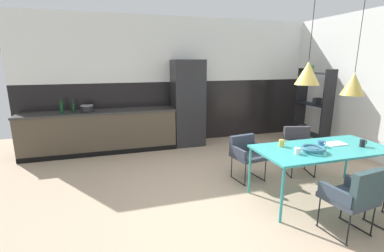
% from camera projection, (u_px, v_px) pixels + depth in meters
% --- Properties ---
extents(ground_plane, '(9.09, 9.09, 0.00)m').
position_uv_depth(ground_plane, '(232.00, 203.00, 3.76)').
color(ground_plane, tan).
extents(back_wall_splashback_dark, '(6.99, 0.12, 1.46)m').
position_uv_depth(back_wall_splashback_dark, '(177.00, 112.00, 6.56)').
color(back_wall_splashback_dark, black).
rests_on(back_wall_splashback_dark, ground).
extents(back_wall_panel_upper, '(6.99, 0.12, 1.46)m').
position_uv_depth(back_wall_panel_upper, '(176.00, 50.00, 6.22)').
color(back_wall_panel_upper, white).
rests_on(back_wall_panel_upper, back_wall_splashback_dark).
extents(kitchen_counter, '(3.18, 0.63, 0.90)m').
position_uv_depth(kitchen_counter, '(101.00, 132.00, 5.80)').
color(kitchen_counter, '#483F31').
rests_on(kitchen_counter, ground).
extents(refrigerator_column, '(0.70, 0.60, 1.96)m').
position_uv_depth(refrigerator_column, '(188.00, 103.00, 6.22)').
color(refrigerator_column, '#232326').
rests_on(refrigerator_column, ground).
extents(dining_table, '(1.89, 0.87, 0.75)m').
position_uv_depth(dining_table, '(323.00, 151.00, 3.77)').
color(dining_table, teal).
rests_on(dining_table, ground).
extents(armchair_facing_counter, '(0.55, 0.54, 0.72)m').
position_uv_depth(armchair_facing_counter, '(246.00, 151.00, 4.47)').
color(armchair_facing_counter, '#303843').
rests_on(armchair_facing_counter, ground).
extents(armchair_by_stool, '(0.58, 0.57, 0.80)m').
position_uv_depth(armchair_by_stool, '(299.00, 144.00, 4.70)').
color(armchair_by_stool, '#303843').
rests_on(armchair_by_stool, ground).
extents(armchair_head_of_table, '(0.54, 0.53, 0.82)m').
position_uv_depth(armchair_head_of_table, '(356.00, 193.00, 2.94)').
color(armchair_head_of_table, '#303843').
rests_on(armchair_head_of_table, ground).
extents(fruit_bowl, '(0.31, 0.31, 0.07)m').
position_uv_depth(fruit_bowl, '(313.00, 149.00, 3.57)').
color(fruit_bowl, '#33607F').
rests_on(fruit_bowl, dining_table).
extents(open_book, '(0.31, 0.20, 0.02)m').
position_uv_depth(open_book, '(335.00, 144.00, 3.93)').
color(open_book, white).
rests_on(open_book, dining_table).
extents(mug_glass_clear, '(0.12, 0.07, 0.10)m').
position_uv_depth(mug_glass_clear, '(282.00, 143.00, 3.81)').
color(mug_glass_clear, gold).
rests_on(mug_glass_clear, dining_table).
extents(mug_tall_blue, '(0.12, 0.08, 0.08)m').
position_uv_depth(mug_tall_blue, '(298.00, 151.00, 3.50)').
color(mug_tall_blue, white).
rests_on(mug_tall_blue, dining_table).
extents(mug_short_terracotta, '(0.12, 0.08, 0.09)m').
position_uv_depth(mug_short_terracotta, '(321.00, 144.00, 3.80)').
color(mug_short_terracotta, '#335B93').
rests_on(mug_short_terracotta, dining_table).
extents(mug_wide_latte, '(0.12, 0.07, 0.10)m').
position_uv_depth(mug_wide_latte, '(363.00, 143.00, 3.80)').
color(mug_wide_latte, black).
rests_on(mug_wide_latte, dining_table).
extents(cooking_pot, '(0.26, 0.26, 0.17)m').
position_uv_depth(cooking_pot, '(87.00, 109.00, 5.56)').
color(cooking_pot, black).
rests_on(cooking_pot, kitchen_counter).
extents(bottle_spice_small, '(0.06, 0.06, 0.27)m').
position_uv_depth(bottle_spice_small, '(74.00, 108.00, 5.50)').
color(bottle_spice_small, '#0F3319').
rests_on(bottle_spice_small, kitchen_counter).
extents(bottle_wine_green, '(0.07, 0.07, 0.29)m').
position_uv_depth(bottle_wine_green, '(62.00, 108.00, 5.40)').
color(bottle_wine_green, '#0F3319').
rests_on(bottle_wine_green, kitchen_counter).
extents(open_shelf_unit, '(0.30, 0.89, 1.84)m').
position_uv_depth(open_shelf_unit, '(313.00, 105.00, 6.23)').
color(open_shelf_unit, black).
rests_on(open_shelf_unit, ground).
extents(pendant_lamp_over_table_near, '(0.31, 0.31, 1.23)m').
position_uv_depth(pendant_lamp_over_table_near, '(308.00, 73.00, 3.41)').
color(pendant_lamp_over_table_near, black).
extents(pendant_lamp_over_table_far, '(0.31, 0.31, 1.39)m').
position_uv_depth(pendant_lamp_over_table_far, '(353.00, 84.00, 3.65)').
color(pendant_lamp_over_table_far, black).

